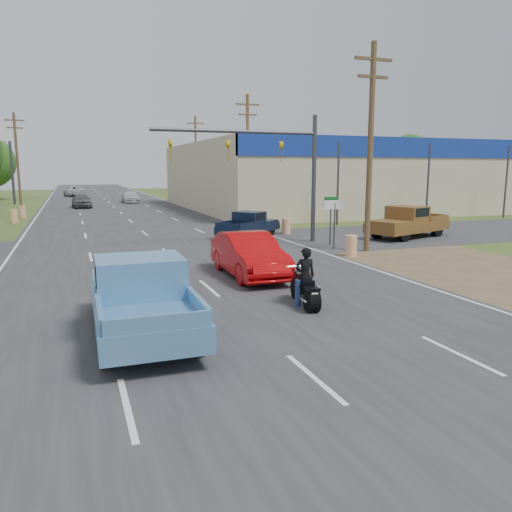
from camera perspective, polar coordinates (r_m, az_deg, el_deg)
name	(u,v)px	position (r m, az deg, el deg)	size (l,w,h in m)	color
ground	(314,379)	(10.20, 6.65, -13.77)	(200.00, 200.00, 0.00)	#344F1F
main_road	(121,213)	(48.67, -15.19, 4.78)	(15.00, 180.00, 0.02)	#2D2D30
cross_road	(160,247)	(26.96, -10.88, 1.05)	(120.00, 10.00, 0.02)	#2D2D30
dirt_verge	(430,259)	(24.20, 19.31, -0.35)	(8.00, 18.00, 0.01)	brown
big_box_store	(407,176)	(60.37, 16.89, 8.78)	(50.00, 28.10, 6.60)	#B7A88C
utility_pole_1	(370,143)	(25.41, 12.94, 12.46)	(2.00, 0.28, 10.00)	#4C3823
utility_pole_2	(248,154)	(41.67, -0.96, 11.62)	(2.00, 0.28, 10.00)	#4C3823
utility_pole_3	(196,158)	(58.95, -6.87, 11.06)	(2.00, 0.28, 10.00)	#4C3823
utility_pole_6	(17,157)	(60.54, -25.63, 10.14)	(2.00, 0.28, 10.00)	#4C3823
tree_3	(410,157)	(98.24, 17.17, 10.73)	(8.40, 8.40, 10.40)	#422D19
tree_5	(239,160)	(108.86, -1.94, 10.88)	(7.98, 7.98, 9.88)	#422D19
barrel_0	(351,246)	(24.00, 10.79, 1.16)	(0.56, 0.56, 1.00)	orange
barrel_1	(286,226)	(31.68, 3.49, 3.41)	(0.56, 0.56, 1.00)	orange
barrel_2	(14,216)	(42.66, -25.93, 4.11)	(0.56, 0.56, 1.00)	orange
barrel_3	(23,212)	(46.61, -25.10, 4.58)	(0.56, 0.56, 1.00)	orange
pole_sign_left_far	(10,141)	(64.68, -26.34, 11.66)	(3.00, 0.35, 9.20)	#3F3F44
lane_sign	(335,213)	(25.66, 8.98, 4.92)	(1.20, 0.08, 2.52)	#3F3F44
street_name_sign	(331,215)	(27.28, 8.53, 4.61)	(0.80, 0.08, 2.61)	#3F3F44
signal_mast	(269,155)	(27.26, 1.54, 11.43)	(9.12, 0.40, 7.00)	#3F3F44
red_convertible	(249,255)	(19.08, -0.81, 0.10)	(1.76, 5.05, 1.67)	#BB080B
motorcycle	(305,291)	(14.99, 5.67, -3.99)	(0.70, 2.22, 1.12)	black
rider	(305,279)	(14.96, 5.62, -2.62)	(0.62, 0.41, 1.70)	black
blue_pickup	(141,295)	(12.80, -13.05, -4.37)	(2.36, 5.92, 1.95)	black
navy_pickup	(249,224)	(30.35, -0.75, 3.67)	(4.74, 4.27, 1.54)	black
brown_pickup	(407,222)	(31.23, 16.83, 3.76)	(6.13, 3.96, 1.90)	black
distant_car_grey	(81,200)	(56.38, -19.32, 6.01)	(1.83, 4.54, 1.55)	#505155
distant_car_silver	(131,197)	(63.39, -14.14, 6.56)	(1.92, 4.73, 1.37)	silver
distant_car_white	(74,191)	(80.33, -20.09, 6.96)	(2.49, 5.40, 1.50)	silver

